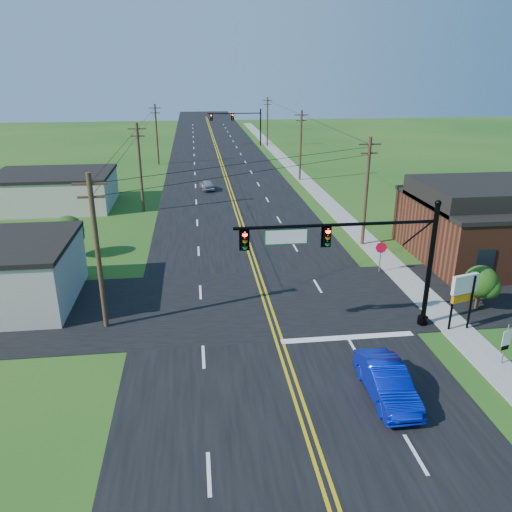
{
  "coord_description": "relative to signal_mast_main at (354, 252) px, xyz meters",
  "views": [
    {
      "loc": [
        -4.04,
        -16.46,
        14.09
      ],
      "look_at": [
        -0.76,
        10.0,
        3.98
      ],
      "focal_mm": 35.0,
      "sensor_mm": 36.0,
      "label": 1
    }
  ],
  "objects": [
    {
      "name": "signal_mast_far",
      "position": [
        0.1,
        72.0,
        -0.2
      ],
      "size": [
        10.98,
        0.6,
        7.48
      ],
      "color": "black",
      "rests_on": "ground"
    },
    {
      "name": "road_main",
      "position": [
        -4.34,
        42.0,
        -4.73
      ],
      "size": [
        16.0,
        220.0,
        0.04
      ],
      "primitive_type": "cube",
      "color": "black",
      "rests_on": "ground"
    },
    {
      "name": "utility_pole_right_a",
      "position": [
        5.46,
        14.0,
        -0.03
      ],
      "size": [
        1.8,
        0.28,
        9.0
      ],
      "color": "#372A19",
      "rests_on": "ground"
    },
    {
      "name": "utility_pole_left_a",
      "position": [
        -13.84,
        2.0,
        -0.03
      ],
      "size": [
        1.8,
        0.28,
        9.0
      ],
      "color": "#372A19",
      "rests_on": "ground"
    },
    {
      "name": "utility_pole_right_b",
      "position": [
        5.46,
        40.0,
        -0.03
      ],
      "size": [
        1.8,
        0.28,
        9.0
      ],
      "color": "#372A19",
      "rests_on": "ground"
    },
    {
      "name": "tree_left",
      "position": [
        -18.34,
        14.0,
        -2.59
      ],
      "size": [
        2.4,
        2.4,
        3.37
      ],
      "color": "#372A19",
      "rests_on": "ground"
    },
    {
      "name": "sidewalk",
      "position": [
        6.16,
        32.0,
        -4.71
      ],
      "size": [
        2.0,
        160.0,
        0.08
      ],
      "primitive_type": "cube",
      "color": "gray",
      "rests_on": "ground"
    },
    {
      "name": "brick_building",
      "position": [
        15.66,
        10.0,
        -2.4
      ],
      "size": [
        14.2,
        11.2,
        4.7
      ],
      "color": "#582A19",
      "rests_on": "ground"
    },
    {
      "name": "shrub_corner",
      "position": [
        8.66,
        1.5,
        -2.9
      ],
      "size": [
        2.0,
        2.0,
        2.86
      ],
      "color": "#372A19",
      "rests_on": "ground"
    },
    {
      "name": "distant_car",
      "position": [
        -6.95,
        35.82,
        -4.15
      ],
      "size": [
        2.0,
        3.74,
        1.21
      ],
      "primitive_type": "imported",
      "rotation": [
        0.0,
        0.0,
        3.31
      ],
      "color": "#9E9EA2",
      "rests_on": "ground"
    },
    {
      "name": "utility_pole_left_b",
      "position": [
        -13.84,
        27.0,
        -0.03
      ],
      "size": [
        1.8,
        0.28,
        9.0
      ],
      "color": "#372A19",
      "rests_on": "ground"
    },
    {
      "name": "signal_mast_main",
      "position": [
        0.0,
        0.0,
        0.0
      ],
      "size": [
        11.3,
        0.6,
        7.48
      ],
      "color": "black",
      "rests_on": "ground"
    },
    {
      "name": "route_sign",
      "position": [
        6.64,
        -4.5,
        -3.43
      ],
      "size": [
        0.55,
        0.18,
        2.26
      ],
      "rotation": [
        0.0,
        0.0,
        0.26
      ],
      "color": "slate",
      "rests_on": "ground"
    },
    {
      "name": "pylon_sign",
      "position": [
        6.21,
        -0.84,
        -2.26
      ],
      "size": [
        1.66,
        0.66,
        3.41
      ],
      "rotation": [
        0.0,
        0.0,
        0.27
      ],
      "color": "black",
      "rests_on": "ground"
    },
    {
      "name": "utility_pole_left_c",
      "position": [
        -13.84,
        54.0,
        -0.03
      ],
      "size": [
        1.8,
        0.28,
        9.0
      ],
      "color": "#372A19",
      "rests_on": "ground"
    },
    {
      "name": "stop_sign",
      "position": [
        4.72,
        7.87,
        -3.03
      ],
      "size": [
        0.85,
        0.15,
        2.38
      ],
      "rotation": [
        0.0,
        0.0,
        -0.13
      ],
      "color": "slate",
      "rests_on": "ground"
    },
    {
      "name": "road_cross",
      "position": [
        -4.34,
        4.0,
        -4.73
      ],
      "size": [
        70.0,
        10.0,
        0.04
      ],
      "primitive_type": "cube",
      "color": "black",
      "rests_on": "ground"
    },
    {
      "name": "ground",
      "position": [
        -4.34,
        -8.0,
        -4.75
      ],
      "size": [
        260.0,
        260.0,
        0.0
      ],
      "primitive_type": "plane",
      "color": "#184B15",
      "rests_on": "ground"
    },
    {
      "name": "blue_car",
      "position": [
        -0.19,
        -6.36,
        -3.96
      ],
      "size": [
        1.66,
        4.76,
        1.57
      ],
      "primitive_type": "imported",
      "rotation": [
        0.0,
        0.0,
        0.0
      ],
      "color": "#0718A6",
      "rests_on": "ground"
    },
    {
      "name": "utility_pole_right_c",
      "position": [
        5.46,
        70.0,
        -0.03
      ],
      "size": [
        1.8,
        0.28,
        9.0
      ],
      "color": "#372A19",
      "rests_on": "ground"
    },
    {
      "name": "cream_bldg_far",
      "position": [
        -23.34,
        30.0,
        -2.89
      ],
      "size": [
        12.2,
        9.2,
        3.7
      ],
      "color": "beige",
      "rests_on": "ground"
    },
    {
      "name": "tree_right_back",
      "position": [
        11.66,
        18.0,
        -2.15
      ],
      "size": [
        3.0,
        3.0,
        4.1
      ],
      "color": "#372A19",
      "rests_on": "ground"
    }
  ]
}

